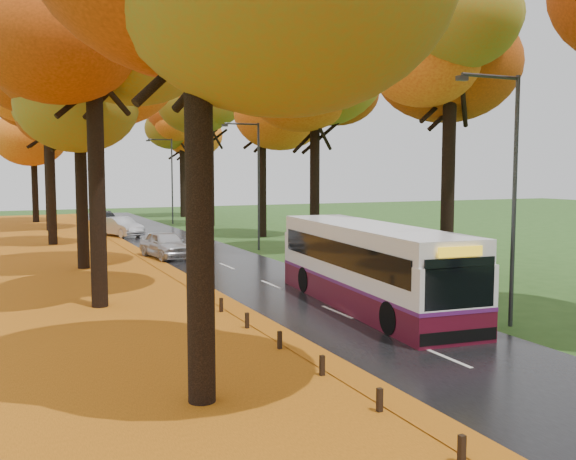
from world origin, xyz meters
TOP-DOWN VIEW (x-y plane):
  - road at (0.00, 25.00)m, footprint 6.50×90.00m
  - centre_line at (0.00, 25.00)m, footprint 0.12×90.00m
  - leaf_verge at (-9.00, 25.00)m, footprint 12.00×90.00m
  - leaf_drift at (-3.05, 25.00)m, footprint 0.90×90.00m
  - trees_left at (-7.18, 27.06)m, footprint 9.20×74.00m
  - trees_right at (7.19, 26.91)m, footprint 9.30×74.20m
  - bollard_row at (-3.70, 4.70)m, footprint 0.11×23.51m
  - streetlamp_near at (3.95, 8.00)m, footprint 2.45×0.18m
  - streetlamp_mid at (3.95, 30.00)m, footprint 2.45×0.18m
  - streetlamp_far at (3.95, 52.00)m, footprint 2.45×0.18m
  - bus at (1.49, 12.29)m, footprint 3.62×11.63m
  - car_white at (-2.14, 28.58)m, footprint 2.47×4.73m
  - car_silver at (-2.35, 41.84)m, footprint 2.97×4.73m
  - car_dark at (-2.35, 49.52)m, footprint 2.00×4.87m

SIDE VIEW (x-z plane):
  - leaf_verge at x=-9.00m, z-range 0.00..0.02m
  - road at x=0.00m, z-range 0.00..0.04m
  - leaf_drift at x=-3.05m, z-range 0.04..0.05m
  - centre_line at x=0.00m, z-range 0.04..0.05m
  - bollard_row at x=-3.70m, z-range 0.00..0.52m
  - car_dark at x=-2.35m, z-range 0.04..1.45m
  - car_silver at x=-2.35m, z-range 0.04..1.51m
  - car_white at x=-2.14m, z-range 0.04..1.57m
  - bus at x=1.49m, z-range 0.11..3.12m
  - streetlamp_near at x=3.95m, z-range 0.71..8.71m
  - streetlamp_mid at x=3.95m, z-range 0.71..8.71m
  - streetlamp_far at x=3.95m, z-range 0.71..8.71m
  - trees_left at x=-7.18m, z-range 2.59..16.48m
  - trees_right at x=7.19m, z-range 2.71..16.67m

